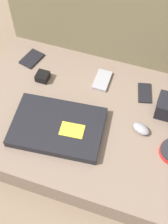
{
  "coord_description": "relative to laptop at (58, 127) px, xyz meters",
  "views": [
    {
      "loc": [
        0.22,
        -0.65,
        1.16
      ],
      "look_at": [
        0.0,
        0.0,
        0.14
      ],
      "focal_mm": 50.0,
      "sensor_mm": 36.0,
      "label": 1
    }
  ],
  "objects": [
    {
      "name": "ground_plane",
      "position": [
        0.07,
        0.1,
        -0.14
      ],
      "size": [
        8.0,
        8.0,
        0.0
      ],
      "primitive_type": "plane",
      "color": "#7A6651"
    },
    {
      "name": "couch_seat",
      "position": [
        0.07,
        0.1,
        -0.08
      ],
      "size": [
        0.91,
        0.65,
        0.12
      ],
      "color": "#7A6656",
      "rests_on": "ground_plane"
    },
    {
      "name": "couch_backrest",
      "position": [
        0.07,
        0.52,
        0.12
      ],
      "size": [
        0.91,
        0.2,
        0.52
      ],
      "color": "#756B4C",
      "rests_on": "ground_plane"
    },
    {
      "name": "laptop",
      "position": [
        0.0,
        0.0,
        0.0
      ],
      "size": [
        0.37,
        0.27,
        0.03
      ],
      "rotation": [
        0.0,
        0.0,
        0.11
      ],
      "color": "black",
      "rests_on": "couch_seat"
    },
    {
      "name": "computer_mouse",
      "position": [
        0.31,
        0.09,
        -0.0
      ],
      "size": [
        0.08,
        0.07,
        0.03
      ],
      "rotation": [
        0.0,
        0.0,
        -0.42
      ],
      "color": "gray",
      "rests_on": "couch_seat"
    },
    {
      "name": "phone_silver",
      "position": [
        0.09,
        0.29,
        -0.01
      ],
      "size": [
        0.06,
        0.11,
        0.01
      ],
      "rotation": [
        0.0,
        0.0,
        0.01
      ],
      "color": "#99999E",
      "rests_on": "couch_seat"
    },
    {
      "name": "phone_black",
      "position": [
        -0.25,
        0.31,
        -0.01
      ],
      "size": [
        0.09,
        0.12,
        0.01
      ],
      "rotation": [
        0.0,
        0.0,
        -0.25
      ],
      "color": "black",
      "rests_on": "couch_seat"
    },
    {
      "name": "phone_small",
      "position": [
        0.28,
        0.28,
        -0.01
      ],
      "size": [
        0.08,
        0.11,
        0.01
      ],
      "rotation": [
        0.0,
        0.0,
        0.24
      ],
      "color": "black",
      "rests_on": "couch_seat"
    },
    {
      "name": "charger_brick",
      "position": [
        -0.15,
        0.22,
        0.0
      ],
      "size": [
        0.05,
        0.05,
        0.03
      ],
      "color": "black",
      "rests_on": "couch_seat"
    }
  ]
}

